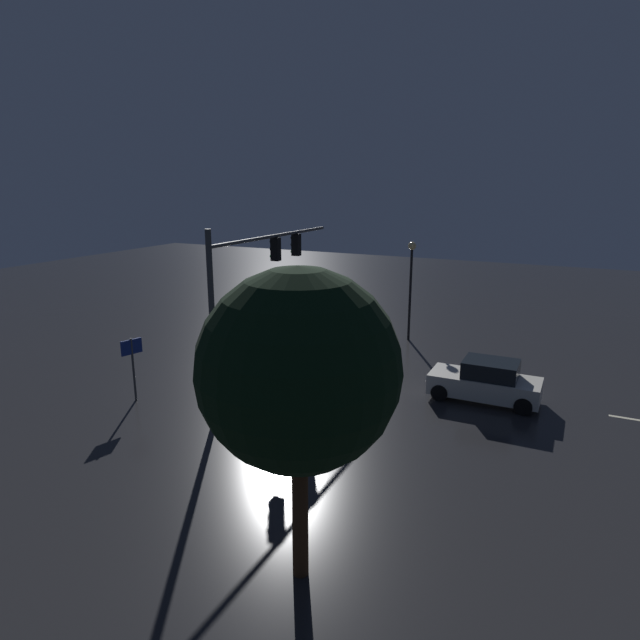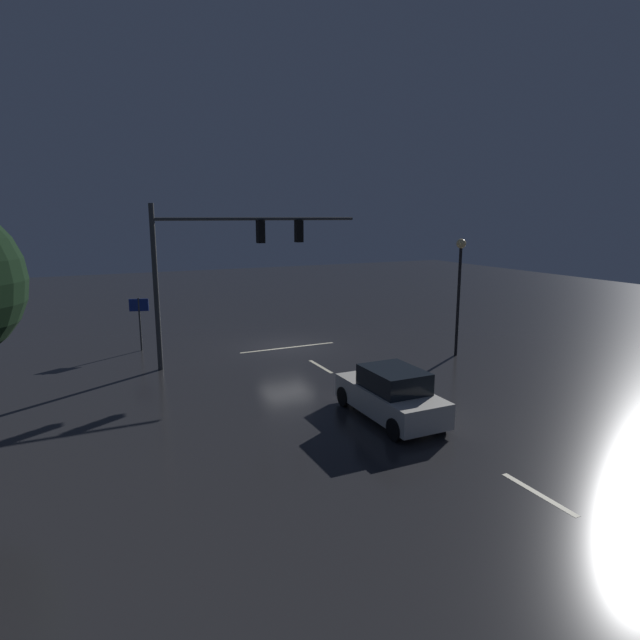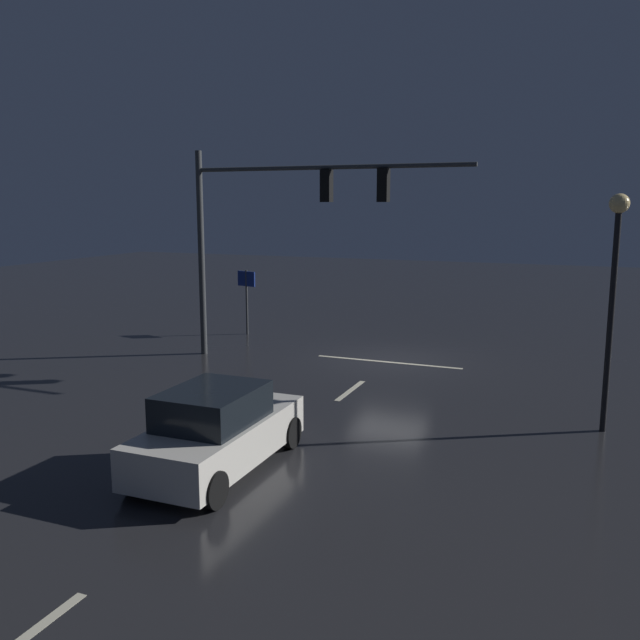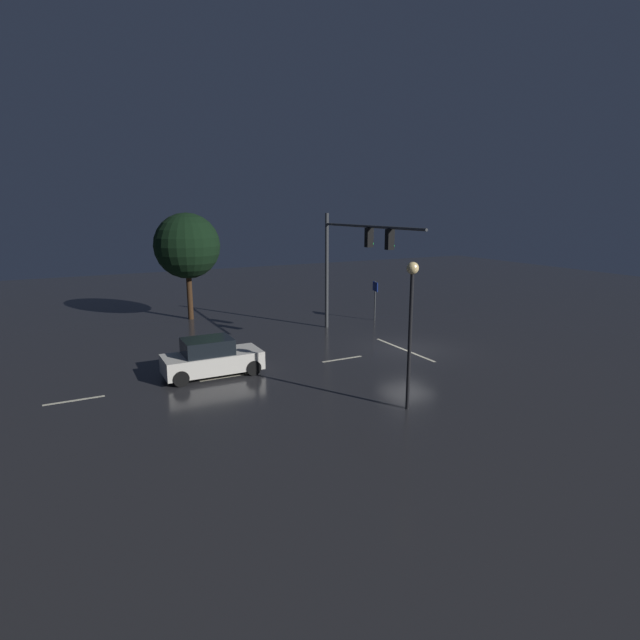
# 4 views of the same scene
# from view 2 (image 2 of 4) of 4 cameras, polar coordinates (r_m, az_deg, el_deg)

# --- Properties ---
(ground_plane) EXTENTS (80.00, 80.00, 0.00)m
(ground_plane) POSITION_cam_2_polar(r_m,az_deg,el_deg) (26.84, -3.63, -2.87)
(ground_plane) COLOR #232326
(traffic_signal_assembly) EXTENTS (9.41, 0.47, 7.00)m
(traffic_signal_assembly) POSITION_cam_2_polar(r_m,az_deg,el_deg) (23.65, -10.18, 7.24)
(traffic_signal_assembly) COLOR #383A3D
(traffic_signal_assembly) RESTS_ON ground_plane
(lane_dash_far) EXTENTS (0.16, 2.20, 0.01)m
(lane_dash_far) POSITION_cam_2_polar(r_m,az_deg,el_deg) (23.30, 0.06, -5.02)
(lane_dash_far) COLOR beige
(lane_dash_far) RESTS_ON ground_plane
(lane_dash_mid) EXTENTS (0.16, 2.20, 0.01)m
(lane_dash_mid) POSITION_cam_2_polar(r_m,az_deg,el_deg) (18.35, 8.30, -9.69)
(lane_dash_mid) COLOR beige
(lane_dash_mid) RESTS_ON ground_plane
(lane_dash_near) EXTENTS (0.16, 2.20, 0.01)m
(lane_dash_near) POSITION_cam_2_polar(r_m,az_deg,el_deg) (14.24, 22.44, -16.89)
(lane_dash_near) COLOR beige
(lane_dash_near) RESTS_ON ground_plane
(stop_bar) EXTENTS (5.00, 0.16, 0.01)m
(stop_bar) POSITION_cam_2_polar(r_m,az_deg,el_deg) (26.62, -3.44, -2.98)
(stop_bar) COLOR beige
(stop_bar) RESTS_ON ground_plane
(car_approaching) EXTENTS (1.91, 4.37, 1.70)m
(car_approaching) POSITION_cam_2_polar(r_m,az_deg,el_deg) (17.50, 7.62, -7.96)
(car_approaching) COLOR silver
(car_approaching) RESTS_ON ground_plane
(street_lamp_left_kerb) EXTENTS (0.44, 0.44, 5.47)m
(street_lamp_left_kerb) POSITION_cam_2_polar(r_m,az_deg,el_deg) (25.30, 14.79, 4.64)
(street_lamp_left_kerb) COLOR black
(street_lamp_left_kerb) RESTS_ON ground_plane
(route_sign) EXTENTS (0.88, 0.29, 2.61)m
(route_sign) POSITION_cam_2_polar(r_m,az_deg,el_deg) (27.08, -18.87, 0.75)
(route_sign) COLOR #383A3D
(route_sign) RESTS_ON ground_plane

